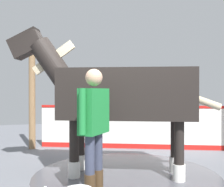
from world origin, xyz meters
name	(u,v)px	position (x,y,z in m)	size (l,w,h in m)	color
ground_plane	(114,182)	(0.00, 0.00, -0.01)	(16.00, 16.00, 0.02)	slate
wet_patch	(126,175)	(0.29, 0.25, 0.00)	(3.18, 3.18, 0.00)	#4C4C54
barrier_wall	(130,129)	(1.12, 2.21, 0.50)	(4.23, 1.85, 1.08)	white
roof_post_near	(32,95)	(-1.23, 2.90, 1.35)	(0.16, 0.16, 2.69)	olive
horse	(118,95)	(0.17, 0.31, 1.38)	(3.45, 1.77, 2.55)	black
handler	(94,123)	(-0.46, -0.53, 1.01)	(0.50, 0.54, 1.74)	#47331E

